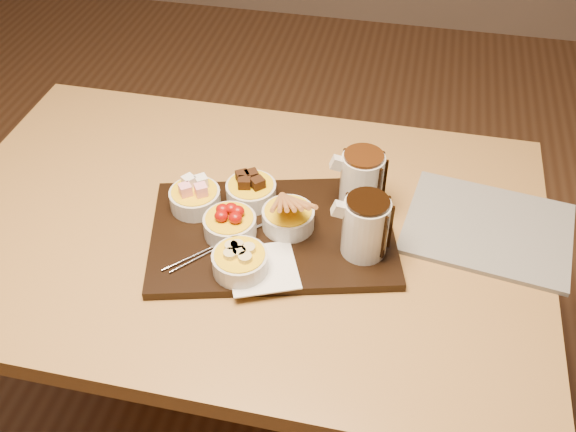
% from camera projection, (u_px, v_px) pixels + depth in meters
% --- Properties ---
extents(ground, '(5.00, 5.00, 0.00)m').
position_uv_depth(ground, '(253.00, 419.00, 1.77)').
color(ground, '#55331D').
rests_on(ground, ground).
extents(dining_table, '(1.20, 0.80, 0.75)m').
position_uv_depth(dining_table, '(241.00, 256.00, 1.33)').
color(dining_table, '#A4783C').
rests_on(dining_table, ground).
extents(serving_board, '(0.52, 0.41, 0.02)m').
position_uv_depth(serving_board, '(273.00, 233.00, 1.23)').
color(serving_board, black).
rests_on(serving_board, dining_table).
extents(napkin, '(0.16, 0.16, 0.00)m').
position_uv_depth(napkin, '(263.00, 268.00, 1.15)').
color(napkin, white).
rests_on(napkin, serving_board).
extents(bowl_marshmallows, '(0.10, 0.10, 0.04)m').
position_uv_depth(bowl_marshmallows, '(195.00, 199.00, 1.26)').
color(bowl_marshmallows, beige).
rests_on(bowl_marshmallows, serving_board).
extents(bowl_cake, '(0.10, 0.10, 0.04)m').
position_uv_depth(bowl_cake, '(251.00, 192.00, 1.27)').
color(bowl_cake, beige).
rests_on(bowl_cake, serving_board).
extents(bowl_strawberries, '(0.10, 0.10, 0.04)m').
position_uv_depth(bowl_strawberries, '(230.00, 226.00, 1.20)').
color(bowl_strawberries, beige).
rests_on(bowl_strawberries, serving_board).
extents(bowl_biscotti, '(0.10, 0.10, 0.04)m').
position_uv_depth(bowl_biscotti, '(288.00, 219.00, 1.22)').
color(bowl_biscotti, beige).
rests_on(bowl_biscotti, serving_board).
extents(bowl_bananas, '(0.10, 0.10, 0.04)m').
position_uv_depth(bowl_bananas, '(240.00, 262.00, 1.13)').
color(bowl_bananas, beige).
rests_on(bowl_bananas, serving_board).
extents(pitcher_dark_chocolate, '(0.10, 0.10, 0.11)m').
position_uv_depth(pitcher_dark_chocolate, '(365.00, 227.00, 1.14)').
color(pitcher_dark_chocolate, silver).
rests_on(pitcher_dark_chocolate, serving_board).
extents(pitcher_milk_chocolate, '(0.10, 0.10, 0.11)m').
position_uv_depth(pitcher_milk_chocolate, '(362.00, 181.00, 1.24)').
color(pitcher_milk_chocolate, silver).
rests_on(pitcher_milk_chocolate, serving_board).
extents(fondue_skewers, '(0.21, 0.20, 0.01)m').
position_uv_depth(fondue_skewers, '(225.00, 241.00, 1.19)').
color(fondue_skewers, silver).
rests_on(fondue_skewers, serving_board).
extents(newspaper, '(0.34, 0.29, 0.01)m').
position_uv_depth(newspaper, '(488.00, 228.00, 1.24)').
color(newspaper, beige).
rests_on(newspaper, dining_table).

